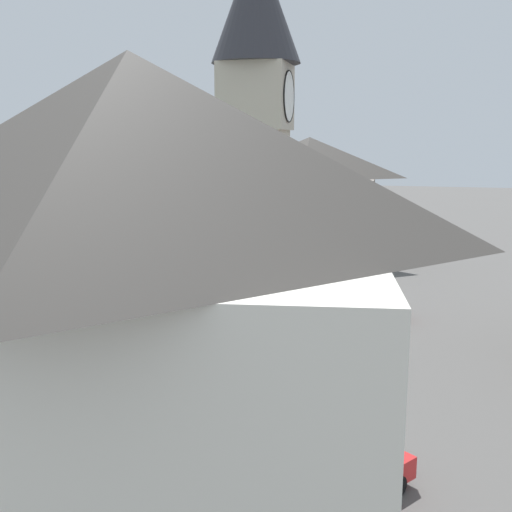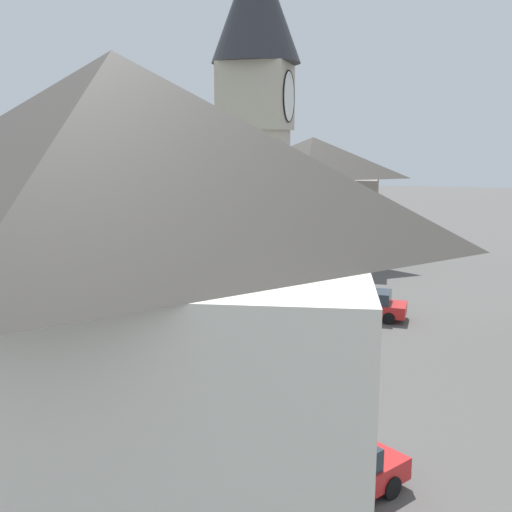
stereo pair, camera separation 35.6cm
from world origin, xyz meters
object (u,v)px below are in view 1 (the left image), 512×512
Objects in this scene: building_corner_back at (140,396)px; clock_tower at (256,116)px; tree at (108,278)px; building_shop_left at (309,198)px; car_red_corner at (141,290)px; car_silver_kerb at (343,475)px; pedestrian at (62,304)px; car_white_side at (367,304)px; car_blue_kerb at (9,340)px.

clock_tower is at bearing 8.48° from building_corner_back.
building_shop_left is (26.19, -3.58, 0.70)m from tree.
car_red_corner is 0.38× the size of building_shop_left.
car_silver_kerb is 2.57× the size of pedestrian.
clock_tower reaches higher than car_red_corner.
building_corner_back reaches higher than building_shop_left.
clock_tower is 4.18× the size of car_silver_kerb.
pedestrian is at bearing 153.56° from car_red_corner.
clock_tower is 1.67× the size of building_corner_back.
car_white_side is 16.19m from pedestrian.
car_blue_kerb is 0.40× the size of building_shop_left.
clock_tower reaches higher than tree.
building_shop_left is at bearing -26.00° from car_red_corner.
pedestrian reaches higher than car_blue_kerb.
tree is at bearing 29.84° from building_corner_back.
car_silver_kerb is 1.03× the size of car_white_side.
car_blue_kerb is at bearing 64.48° from car_silver_kerb.
building_shop_left reaches higher than car_red_corner.
car_red_corner is 5.18m from pedestrian.
building_shop_left is (24.94, -9.21, 4.16)m from car_blue_kerb.
pedestrian is (-4.63, 2.30, 0.25)m from car_red_corner.
car_blue_kerb is 9.92m from car_red_corner.
pedestrian is at bearing 43.87° from tree.
building_shop_left is at bearing -20.27° from car_blue_kerb.
car_blue_kerb is 26.91m from building_shop_left.
car_silver_kerb is at bearing -155.32° from clock_tower.
building_shop_left is at bearing 5.47° from building_corner_back.
pedestrian is at bearing 5.53° from car_blue_kerb.
clock_tower is at bearing -39.57° from tree.
car_red_corner is 2.45× the size of pedestrian.
clock_tower reaches higher than pedestrian.
car_silver_kerb is at bearing -22.24° from building_corner_back.
tree is 0.63× the size of building_corner_back.
building_corner_back is (-24.00, 2.00, 4.77)m from car_white_side.
car_white_side is 0.61× the size of tree.
building_shop_left reaches higher than car_blue_kerb.
pedestrian is (0.84, 10.71, -9.54)m from clock_tower.
pedestrian is (-4.89, 15.43, 0.25)m from car_white_side.
tree is (-5.54, 4.58, -6.34)m from clock_tower.
car_red_corner is (9.76, -1.81, 0.00)m from car_blue_kerb.
car_blue_kerb and car_silver_kerb have the same top height.
building_shop_left is 1.00× the size of building_corner_back.
tree reaches higher than car_silver_kerb.
tree reaches higher than pedestrian.
clock_tower is at bearing -94.48° from pedestrian.
car_silver_kerb is 0.64× the size of tree.
car_silver_kerb is (-7.45, -15.61, 0.00)m from car_blue_kerb.
car_silver_kerb and car_red_corner have the same top height.
car_white_side is at bearing -56.16° from car_blue_kerb.
pedestrian reaches higher than car_white_side.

